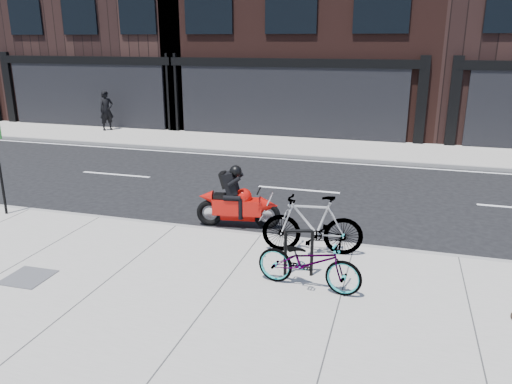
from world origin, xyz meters
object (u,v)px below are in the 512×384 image
(bicycle_front, at_px, (309,262))
(bicycle_rear, at_px, (312,225))
(motorcycle, at_px, (242,202))
(bike_rack, at_px, (299,249))
(pedestrian, at_px, (107,111))
(utility_grate, at_px, (28,277))

(bicycle_front, bearing_deg, bicycle_rear, 15.99)
(bicycle_front, xyz_separation_m, motorcycle, (-2.08, 2.75, -0.01))
(motorcycle, bearing_deg, bike_rack, -60.55)
(pedestrian, distance_m, utility_grate, 15.45)
(motorcycle, bearing_deg, bicycle_rear, -43.04)
(bike_rack, relative_size, utility_grate, 1.17)
(bicycle_front, distance_m, bicycle_rear, 1.48)
(bike_rack, bearing_deg, bicycle_front, -57.07)
(bicycle_rear, xyz_separation_m, utility_grate, (-4.62, -2.50, -0.58))
(bicycle_front, bearing_deg, pedestrian, 50.90)
(bike_rack, relative_size, bicycle_front, 0.48)
(utility_grate, bearing_deg, bicycle_rear, 28.42)
(motorcycle, xyz_separation_m, utility_grate, (-2.75, -3.80, -0.46))
(bicycle_rear, height_order, motorcycle, motorcycle)
(bike_rack, bearing_deg, bicycle_rear, 87.40)
(pedestrian, bearing_deg, bike_rack, -103.49)
(bike_rack, distance_m, motorcycle, 2.97)
(bicycle_front, xyz_separation_m, utility_grate, (-4.84, -1.05, -0.47))
(bike_rack, bearing_deg, motorcycle, 127.81)
(motorcycle, height_order, pedestrian, pedestrian)
(bicycle_rear, relative_size, motorcycle, 1.00)
(bicycle_front, height_order, motorcycle, motorcycle)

